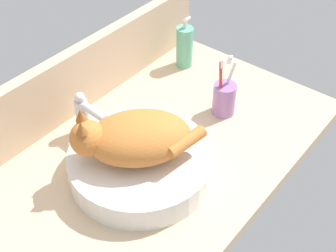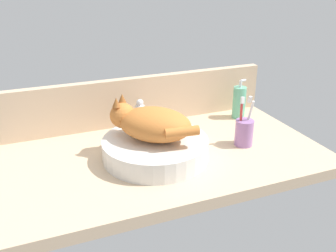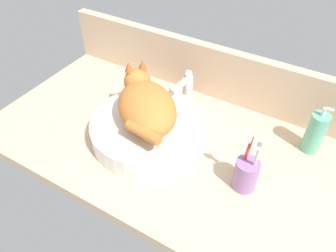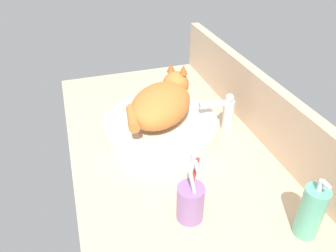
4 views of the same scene
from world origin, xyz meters
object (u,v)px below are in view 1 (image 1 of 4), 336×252
Objects in this scene: faucet at (85,114)px; toothbrush_cup at (224,98)px; sink_basin at (141,164)px; soap_dispenser at (185,47)px; cat at (133,137)px.

faucet is 0.73× the size of toothbrush_cup.
faucet is 39.83cm from toothbrush_cup.
soap_dispenser reaches higher than sink_basin.
soap_dispenser is at bearing 23.33° from cat.
cat is 2.20× the size of faucet.
soap_dispenser is (47.08, 20.31, -5.75)cm from cat.
sink_basin is at bearing 175.40° from toothbrush_cup.
soap_dispenser reaches higher than faucet.
sink_basin is 9.34cm from cat.
sink_basin is 50.77cm from soap_dispenser.
cat reaches higher than faucet.
faucet is (1.90, 21.48, 3.82)cm from sink_basin.
faucet is 0.80× the size of soap_dispenser.
toothbrush_cup reaches higher than sink_basin.
cat is 35.55cm from toothbrush_cup.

